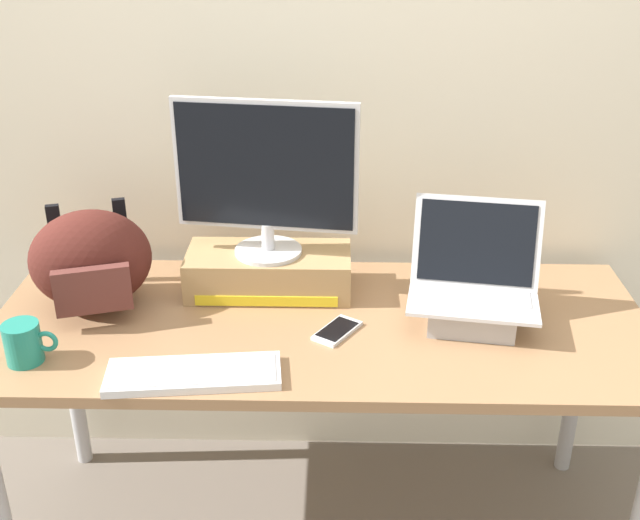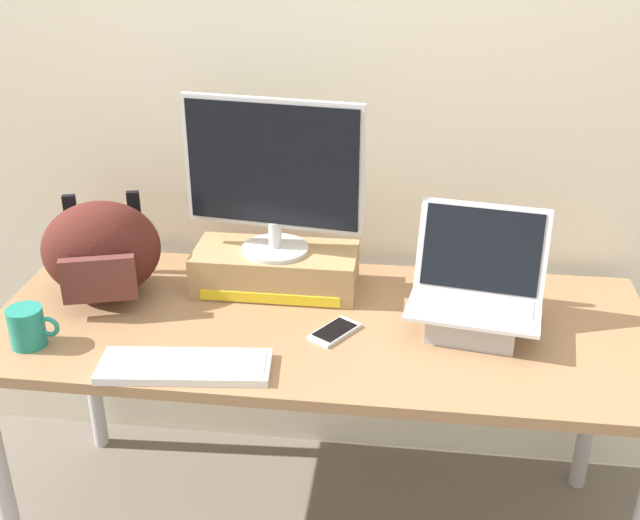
# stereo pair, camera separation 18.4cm
# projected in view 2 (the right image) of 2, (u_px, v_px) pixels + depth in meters

# --- Properties ---
(back_wall) EXTENTS (7.00, 0.10, 2.60)m
(back_wall) POSITION_uv_depth(u_px,v_px,m) (340.00, 70.00, 2.22)
(back_wall) COLOR silver
(back_wall) RESTS_ON ground
(desk) EXTENTS (1.75, 0.72, 0.73)m
(desk) POSITION_uv_depth(u_px,v_px,m) (320.00, 344.00, 2.09)
(desk) COLOR #99704C
(desk) RESTS_ON ground
(toner_box_yellow) EXTENTS (0.46, 0.21, 0.12)m
(toner_box_yellow) POSITION_uv_depth(u_px,v_px,m) (276.00, 269.00, 2.21)
(toner_box_yellow) COLOR #A88456
(toner_box_yellow) RESTS_ON desk
(desktop_monitor) EXTENTS (0.50, 0.19, 0.43)m
(desktop_monitor) POSITION_uv_depth(u_px,v_px,m) (273.00, 175.00, 2.08)
(desktop_monitor) COLOR silver
(desktop_monitor) RESTS_ON toner_box_yellow
(open_laptop) EXTENTS (0.37, 0.29, 0.31)m
(open_laptop) POSITION_uv_depth(u_px,v_px,m) (475.00, 306.00, 2.00)
(open_laptop) COLOR #ADADB2
(open_laptop) RESTS_ON desk
(external_keyboard) EXTENTS (0.42, 0.18, 0.02)m
(external_keyboard) POSITION_uv_depth(u_px,v_px,m) (185.00, 366.00, 1.85)
(external_keyboard) COLOR white
(external_keyboard) RESTS_ON desk
(messenger_backpack) EXTENTS (0.38, 0.33, 0.28)m
(messenger_backpack) POSITION_uv_depth(u_px,v_px,m) (102.00, 250.00, 2.14)
(messenger_backpack) COLOR #4C1E19
(messenger_backpack) RESTS_ON desk
(coffee_mug) EXTENTS (0.13, 0.09, 0.10)m
(coffee_mug) POSITION_uv_depth(u_px,v_px,m) (28.00, 327.00, 1.93)
(coffee_mug) COLOR #1E7F70
(coffee_mug) RESTS_ON desk
(cell_phone) EXTENTS (0.14, 0.16, 0.01)m
(cell_phone) POSITION_uv_depth(u_px,v_px,m) (335.00, 331.00, 2.00)
(cell_phone) COLOR silver
(cell_phone) RESTS_ON desk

